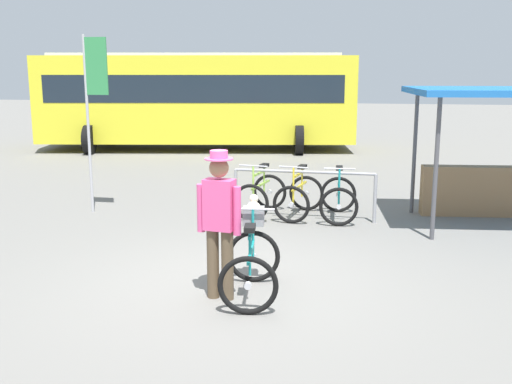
{
  "coord_description": "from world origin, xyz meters",
  "views": [
    {
      "loc": [
        1.62,
        -6.84,
        2.61
      ],
      "look_at": [
        0.17,
        0.83,
        1.0
      ],
      "focal_mm": 42.12,
      "sensor_mm": 36.0,
      "label": 1
    }
  ],
  "objects": [
    {
      "name": "banner_flag",
      "position": [
        -3.24,
        3.25,
        2.23
      ],
      "size": [
        0.45,
        0.05,
        3.2
      ],
      "color": "#B2B2B7",
      "rests_on": "ground"
    },
    {
      "name": "person_with_featured_bike",
      "position": [
        -0.01,
        -0.47,
        0.95
      ],
      "size": [
        0.52,
        0.32,
        1.72
      ],
      "color": "brown",
      "rests_on": "ground"
    },
    {
      "name": "ground_plane",
      "position": [
        0.0,
        0.0,
        0.0
      ],
      "size": [
        80.0,
        80.0,
        0.0
      ],
      "primitive_type": "plane",
      "color": "slate"
    },
    {
      "name": "bus_distant",
      "position": [
        -3.91,
        12.16,
        1.74
      ],
      "size": [
        10.28,
        4.5,
        3.08
      ],
      "color": "yellow",
      "rests_on": "ground"
    },
    {
      "name": "racked_bike_teal",
      "position": [
        1.13,
        3.57,
        0.37
      ],
      "size": [
        0.73,
        1.15,
        0.98
      ],
      "color": "black",
      "rests_on": "ground"
    },
    {
      "name": "featured_bicycle",
      "position": [
        0.32,
        -0.24,
        0.49
      ],
      "size": [
        0.8,
        1.24,
        1.09
      ],
      "color": "black",
      "rests_on": "ground"
    },
    {
      "name": "bike_rack_rail",
      "position": [
        0.53,
        3.41,
        0.64
      ],
      "size": [
        2.51,
        0.1,
        0.88
      ],
      "color": "#99999E",
      "rests_on": "ground"
    },
    {
      "name": "racked_bike_lime",
      "position": [
        -0.27,
        3.6,
        0.37
      ],
      "size": [
        0.83,
        1.18,
        0.97
      ],
      "color": "black",
      "rests_on": "ground"
    },
    {
      "name": "racked_bike_yellow",
      "position": [
        0.43,
        3.59,
        0.37
      ],
      "size": [
        0.82,
        1.17,
        0.97
      ],
      "color": "black",
      "rests_on": "ground"
    },
    {
      "name": "market_stall",
      "position": [
        3.79,
        3.9,
        1.39
      ],
      "size": [
        3.33,
        2.63,
        2.3
      ],
      "color": "#4C4C51",
      "rests_on": "ground"
    }
  ]
}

